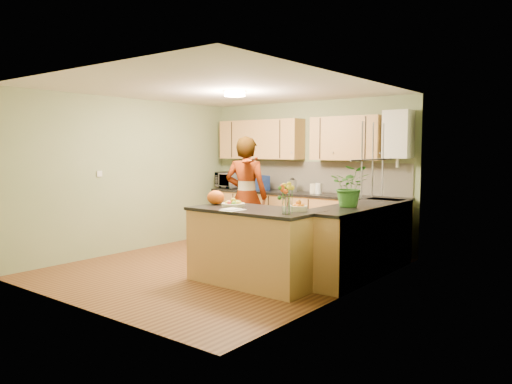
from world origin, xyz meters
The scene contains 28 objects.
floor centered at (0.00, 0.00, 0.00)m, with size 4.50×4.50×0.00m, color #502916.
ceiling centered at (0.00, 0.00, 2.50)m, with size 4.00×4.50×0.02m, color silver.
wall_back centered at (0.00, 2.25, 1.25)m, with size 4.00×0.02×2.50m, color gray.
wall_front centered at (0.00, -2.25, 1.25)m, with size 4.00×0.02×2.50m, color gray.
wall_left centered at (-2.00, 0.00, 1.25)m, with size 0.02×4.50×2.50m, color gray.
wall_right centered at (2.00, 0.00, 1.25)m, with size 0.02×4.50×2.50m, color gray.
back_counter centered at (0.10, 1.95, 0.47)m, with size 3.64×0.62×0.94m.
right_counter centered at (1.70, 0.85, 0.47)m, with size 0.62×2.24×0.94m.
splashback centered at (0.10, 2.23, 1.20)m, with size 3.60×0.02×0.52m, color beige.
upper_cabinets centered at (-0.18, 2.08, 1.85)m, with size 3.20×0.34×0.70m.
boiler centered at (1.70, 2.09, 1.90)m, with size 0.40×0.30×0.86m.
window_right centered at (1.99, 0.60, 1.55)m, with size 0.01×1.30×1.05m.
light_switch centered at (-1.99, -0.60, 1.30)m, with size 0.02×0.09×0.09m, color white.
ceiling_lamp centered at (0.00, 0.30, 2.46)m, with size 0.30×0.30×0.07m.
peninsula_island centered at (0.86, -0.33, 0.47)m, with size 1.64×0.84×0.94m.
fruit_dish centered at (0.51, -0.33, 0.98)m, with size 0.30×0.30×0.10m.
orange_bowl centered at (1.41, -0.18, 0.99)m, with size 0.21×0.21×0.12m.
flower_vase centered at (1.46, -0.51, 1.23)m, with size 0.23×0.23×0.43m.
orange_bag centered at (0.16, -0.28, 1.04)m, with size 0.25×0.21×0.19m, color #DF5C12.
papers centered at (0.76, -0.63, 0.95)m, with size 0.21×0.28×0.01m, color white.
violinist centered at (-0.26, 0.87, 0.94)m, with size 0.68×0.45×1.88m, color #E5B58C.
violin centered at (-0.06, 0.65, 1.50)m, with size 0.62×0.25×0.12m, color #541705, non-canonical shape.
microwave centered at (-1.53, 1.95, 1.09)m, with size 0.55×0.37×0.30m, color white.
blue_box centered at (-0.81, 1.91, 1.07)m, with size 0.33×0.24×0.27m, color navy.
kettle centered at (-0.12, 1.97, 1.06)m, with size 0.15×0.15×0.29m.
jar_cream centered at (0.31, 1.95, 1.02)m, with size 0.11×0.11×0.16m, color beige.
jar_white centered at (0.42, 1.94, 1.03)m, with size 0.11×0.11×0.18m, color white.
potted_plant centered at (1.70, 0.57, 1.21)m, with size 0.48×0.42×0.53m, color #317125.
Camera 1 is at (4.65, -5.17, 1.69)m, focal length 35.00 mm.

